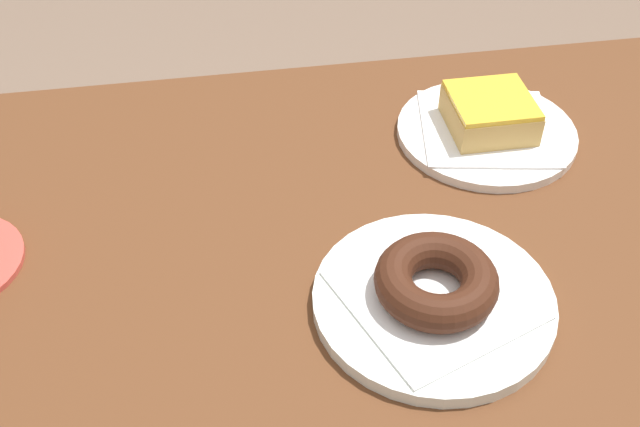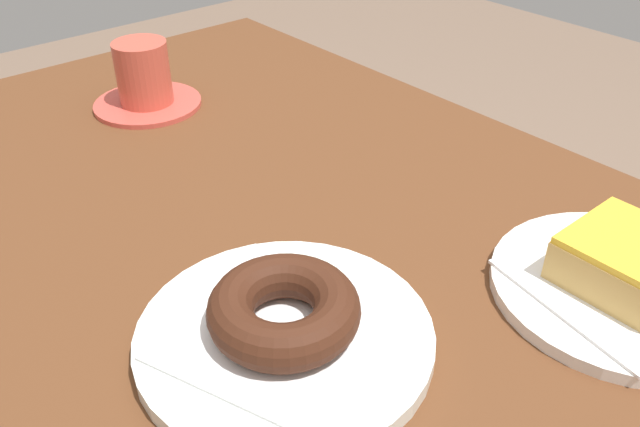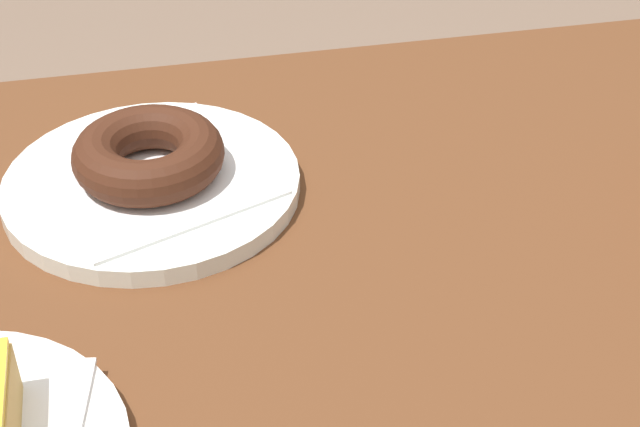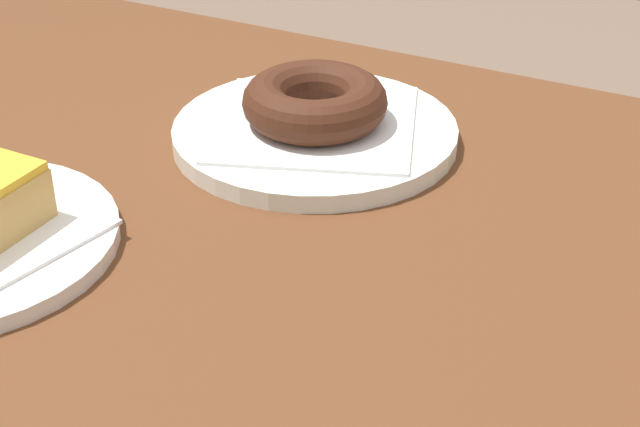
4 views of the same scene
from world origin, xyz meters
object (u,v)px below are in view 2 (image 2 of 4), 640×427
object	(u,v)px
donut_glazed_square	(629,261)
coffee_cup	(144,79)
plate_glazed_square	(620,288)
plate_chocolate_ring	(285,337)
donut_chocolate_ring	(284,310)

from	to	relation	value
donut_glazed_square	coffee_cup	distance (m)	0.63
donut_glazed_square	plate_glazed_square	bearing A→B (deg)	180.00
plate_chocolate_ring	coffee_cup	world-z (taller)	coffee_cup
donut_chocolate_ring	coffee_cup	distance (m)	0.50
donut_glazed_square	coffee_cup	size ratio (longest dim) A/B	0.69
plate_glazed_square	coffee_cup	bearing A→B (deg)	-168.61
plate_glazed_square	coffee_cup	world-z (taller)	coffee_cup
plate_glazed_square	donut_glazed_square	size ratio (longest dim) A/B	2.25
donut_glazed_square	plate_chocolate_ring	bearing A→B (deg)	-118.57
plate_glazed_square	coffee_cup	size ratio (longest dim) A/B	1.55
plate_chocolate_ring	coffee_cup	distance (m)	0.50
plate_glazed_square	donut_chocolate_ring	bearing A→B (deg)	-118.57
coffee_cup	donut_glazed_square	bearing A→B (deg)	11.39
plate_glazed_square	coffee_cup	distance (m)	0.63
plate_chocolate_ring	donut_chocolate_ring	xyz separation A→B (m)	(0.00, 0.00, 0.03)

